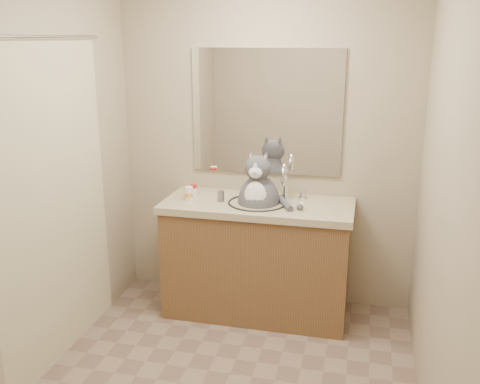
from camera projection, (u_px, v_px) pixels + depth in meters
name	position (u px, v px, depth m)	size (l,w,h in m)	color
room	(221.00, 191.00, 2.77)	(2.22, 2.52, 2.42)	#846E5B
vanity	(257.00, 256.00, 3.88)	(1.34, 0.59, 1.12)	brown
mirror	(266.00, 112.00, 3.85)	(1.10, 0.02, 0.90)	white
shower_curtain	(54.00, 203.00, 3.14)	(0.02, 1.30, 1.93)	beige
cat	(259.00, 199.00, 3.75)	(0.42, 0.34, 0.59)	#4C4C51
pill_bottle_redcap	(193.00, 191.00, 3.86)	(0.07, 0.07, 0.10)	white
pill_bottle_orange	(189.00, 194.00, 3.81)	(0.07, 0.07, 0.10)	white
grey_canister	(221.00, 196.00, 3.78)	(0.06, 0.06, 0.08)	slate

